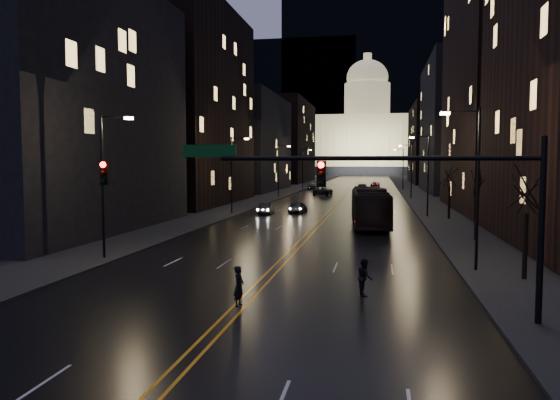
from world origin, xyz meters
The scene contains 37 objects.
ground centered at (0.00, 0.00, 0.00)m, with size 900.00×900.00×0.00m, color black.
road centered at (0.00, 130.00, 0.01)m, with size 20.00×320.00×0.02m, color black.
sidewalk_left centered at (-14.00, 130.00, 0.08)m, with size 8.00×320.00×0.16m, color black.
sidewalk_right centered at (14.00, 130.00, 0.08)m, with size 8.00×320.00×0.16m, color black.
center_line centered at (0.00, 130.00, 0.03)m, with size 0.62×320.00×0.01m, color orange.
building_left_near centered at (-21.00, 22.00, 11.00)m, with size 12.00×28.00×22.00m, color black.
building_left_mid centered at (-21.00, 54.00, 14.00)m, with size 12.00×30.00×28.00m, color black.
building_left_far centered at (-21.00, 92.00, 10.00)m, with size 12.00×34.00×20.00m, color black.
building_left_dist centered at (-21.00, 140.00, 12.00)m, with size 12.00×40.00×24.00m, color black.
building_right_tall centered at (21.00, 50.00, 19.00)m, with size 12.00×30.00×38.00m, color black.
building_right_mid centered at (21.00, 92.00, 13.00)m, with size 12.00×34.00×26.00m, color black.
building_right_dist centered at (21.00, 140.00, 11.00)m, with size 12.00×40.00×22.00m, color black.
mountain_ridge centered at (40.00, 380.00, 65.00)m, with size 520.00×60.00×130.00m, color black.
capitol centered at (0.00, 250.00, 17.15)m, with size 90.00×50.00×58.50m.
traffic_signal centered at (5.91, 0.00, 5.10)m, with size 17.29×0.45×7.00m.
streetlamp_right_near centered at (10.81, 10.00, 5.08)m, with size 2.13×0.25×9.00m.
streetlamp_left_near centered at (-10.81, 10.00, 5.08)m, with size 2.13×0.25×9.00m.
streetlamp_right_mid centered at (10.81, 40.00, 5.08)m, with size 2.13×0.25×9.00m.
streetlamp_left_mid centered at (-10.81, 40.00, 5.08)m, with size 2.13×0.25×9.00m.
streetlamp_right_far centered at (10.81, 70.00, 5.08)m, with size 2.13×0.25×9.00m.
streetlamp_left_far centered at (-10.81, 70.00, 5.08)m, with size 2.13×0.25×9.00m.
streetlamp_right_dist centered at (10.81, 100.00, 5.08)m, with size 2.13×0.25×9.00m.
streetlamp_left_dist centered at (-10.81, 100.00, 5.08)m, with size 2.13×0.25×9.00m.
tree_right_near centered at (13.00, 8.00, 4.53)m, with size 2.40×2.40×6.65m.
tree_right_mid centered at (13.00, 22.00, 4.53)m, with size 2.40×2.40×6.65m.
tree_right_far centered at (13.00, 38.00, 4.53)m, with size 2.40×2.40×6.65m.
bus centered at (4.94, 30.56, 1.83)m, with size 3.08×13.15×3.66m, color black.
oncoming_car_a centered at (-3.65, 42.64, 0.71)m, with size 1.67×4.15×1.41m, color black.
oncoming_car_b centered at (-7.08, 40.85, 0.67)m, with size 1.42×4.08×1.34m, color black.
oncoming_car_c centered at (-4.07, 77.07, 0.83)m, with size 2.74×5.94×1.65m, color black.
oncoming_car_d centered at (-8.02, 95.66, 0.75)m, with size 2.09×5.14×1.49m, color black.
receding_car_a centered at (3.69, 49.91, 0.72)m, with size 1.52×4.36×1.44m, color black.
receding_car_b centered at (5.07, 68.26, 0.72)m, with size 1.69×4.21×1.43m, color black.
receding_car_c centered at (2.50, 90.57, 0.79)m, with size 2.22×5.47×1.59m, color black.
receding_car_d centered at (5.00, 113.69, 0.62)m, with size 2.05×4.45×1.24m, color black.
pedestrian_a centered at (-0.04, 0.90, 0.85)m, with size 0.62×0.41×1.71m, color black.
pedestrian_b centered at (5.11, 3.72, 0.84)m, with size 0.82×0.45×1.69m, color black.
Camera 1 is at (5.65, -21.00, 6.06)m, focal length 35.00 mm.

